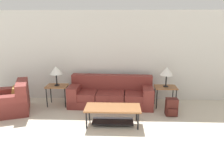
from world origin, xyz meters
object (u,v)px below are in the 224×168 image
(armchair, at_px, (12,101))
(table_lamp_right, at_px, (167,71))
(coffee_table, at_px, (113,112))
(side_table_right, at_px, (166,89))
(couch, at_px, (111,95))
(side_table_left, at_px, (57,87))
(table_lamp_left, at_px, (56,71))
(backpack, at_px, (172,107))

(armchair, distance_m, table_lamp_right, 4.14)
(table_lamp_right, bearing_deg, coffee_table, -139.95)
(armchair, relative_size, side_table_right, 2.14)
(couch, height_order, side_table_left, couch)
(armchair, xyz_separation_m, table_lamp_left, (1.04, 0.55, 0.71))
(side_table_left, relative_size, table_lamp_left, 1.09)
(armchair, distance_m, coffee_table, 2.71)
(coffee_table, bearing_deg, backpack, 21.55)
(armchair, height_order, table_lamp_left, table_lamp_left)
(side_table_right, xyz_separation_m, table_lamp_right, (0.00, 0.00, 0.48))
(backpack, bearing_deg, table_lamp_right, 94.81)
(side_table_left, height_order, table_lamp_left, table_lamp_left)
(side_table_left, bearing_deg, armchair, -152.30)
(side_table_right, height_order, table_lamp_left, table_lamp_left)
(coffee_table, relative_size, side_table_left, 2.11)
(armchair, height_order, backpack, armchair)
(side_table_right, distance_m, table_lamp_right, 0.48)
(side_table_right, bearing_deg, couch, 178.00)
(coffee_table, relative_size, side_table_right, 2.11)
(armchair, bearing_deg, side_table_left, 27.70)
(armchair, bearing_deg, side_table_right, 7.69)
(couch, xyz_separation_m, coffee_table, (0.09, -1.24, 0.02))
(table_lamp_left, bearing_deg, backpack, -11.26)
(backpack, bearing_deg, coffee_table, -158.45)
(armchair, relative_size, coffee_table, 1.01)
(armchair, height_order, side_table_right, armchair)
(side_table_left, height_order, table_lamp_right, table_lamp_right)
(side_table_left, xyz_separation_m, table_lamp_right, (3.00, 0.00, 0.48))
(backpack, bearing_deg, table_lamp_left, 168.74)
(table_lamp_right, relative_size, backpack, 1.23)
(side_table_left, height_order, side_table_right, same)
(backpack, bearing_deg, armchair, 179.13)
(side_table_left, xyz_separation_m, table_lamp_left, (0.00, 0.00, 0.48))
(side_table_left, distance_m, table_lamp_right, 3.04)
(coffee_table, distance_m, table_lamp_right, 1.96)
(couch, relative_size, table_lamp_right, 4.31)
(side_table_left, distance_m, side_table_right, 3.00)
(side_table_left, relative_size, table_lamp_right, 1.09)
(side_table_right, bearing_deg, coffee_table, -139.95)
(table_lamp_left, bearing_deg, coffee_table, -36.64)
(side_table_right, bearing_deg, side_table_left, 180.00)
(couch, distance_m, side_table_left, 1.52)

